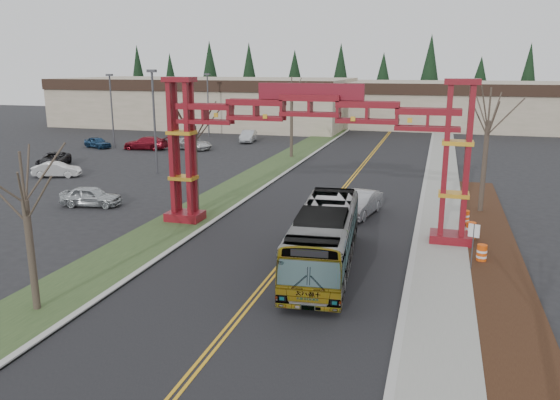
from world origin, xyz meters
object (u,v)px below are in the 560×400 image
at_px(parked_car_mid_a, 146,143).
at_px(parked_car_far_a, 248,136).
at_px(bare_tree_right_far, 488,121).
at_px(bare_tree_median_mid, 194,127).
at_px(silver_sedan, 360,204).
at_px(parked_car_mid_b, 97,142).
at_px(barrel_north, 465,218).
at_px(bare_tree_median_near, 25,201).
at_px(light_pole_mid, 112,106).
at_px(barrel_south, 482,254).
at_px(street_sign, 473,238).
at_px(gateway_arch, 310,130).
at_px(retail_building_west, 208,101).
at_px(light_pole_near, 154,114).
at_px(barrel_mid, 471,231).
at_px(transit_bus, 324,238).
at_px(bare_tree_median_far, 292,98).
at_px(parked_car_far_b, 192,144).
at_px(retail_building_east, 461,105).
at_px(parked_car_near_c, 54,160).
at_px(light_pole_far, 208,100).
at_px(parked_car_near_b, 57,170).
at_px(parked_car_near_a, 91,196).

distance_m(parked_car_mid_a, parked_car_far_a, 13.29).
bearing_deg(bare_tree_right_far, bare_tree_median_mid, -162.40).
distance_m(silver_sedan, parked_car_far_a, 36.38).
distance_m(parked_car_mid_b, barrel_north, 46.25).
distance_m(parked_car_mid_b, bare_tree_median_near, 46.03).
relative_size(parked_car_mid_a, parked_car_mid_b, 1.36).
xyz_separation_m(light_pole_mid, barrel_south, (39.23, -28.55, -4.51)).
xyz_separation_m(silver_sedan, street_sign, (6.56, -8.45, 0.88)).
height_order(gateway_arch, retail_building_west, gateway_arch).
bearing_deg(light_pole_near, barrel_mid, -25.30).
xyz_separation_m(transit_bus, silver_sedan, (0.25, 10.07, -0.73)).
xyz_separation_m(retail_building_west, bare_tree_median_far, (22.00, -28.40, 2.50)).
distance_m(parked_car_far_b, bare_tree_median_near, 43.17).
distance_m(parked_car_far_b, street_sign, 43.32).
bearing_deg(parked_car_far_b, bare_tree_right_far, -105.61).
bearing_deg(retail_building_east, bare_tree_median_far, -116.31).
distance_m(parked_car_near_c, bare_tree_median_far, 24.45).
distance_m(parked_car_mid_a, barrel_north, 41.11).
bearing_deg(parked_car_mid_b, retail_building_east, -27.37).
xyz_separation_m(bare_tree_median_near, light_pole_mid, (-21.77, 39.32, 0.46)).
relative_size(bare_tree_median_mid, barrel_south, 8.38).
relative_size(parked_car_mid_a, light_pole_mid, 0.60).
xyz_separation_m(retail_building_west, parked_car_far_a, (13.57, -18.36, -3.01)).
height_order(retail_building_east, transit_bus, retail_building_east).
bearing_deg(bare_tree_median_mid, light_pole_far, 112.45).
bearing_deg(retail_building_west, bare_tree_median_near, -71.92).
relative_size(retail_building_west, parked_car_near_b, 11.50).
distance_m(parked_car_near_b, bare_tree_median_far, 24.00).
distance_m(parked_car_far_b, bare_tree_median_mid, 29.26).
relative_size(retail_building_east, light_pole_near, 4.13).
relative_size(bare_tree_median_far, barrel_mid, 8.13).
height_order(parked_car_near_b, barrel_mid, parked_car_near_b).
xyz_separation_m(parked_car_near_c, light_pole_far, (5.33, 25.21, 4.24)).
height_order(parked_car_mid_a, bare_tree_right_far, bare_tree_right_far).
xyz_separation_m(street_sign, barrel_north, (-0.02, 8.00, -1.21)).
distance_m(barrel_south, barrel_north, 6.67).
distance_m(transit_bus, light_pole_near, 27.58).
height_order(light_pole_mid, barrel_mid, light_pole_mid).
relative_size(retail_building_east, parked_car_far_a, 8.38).
relative_size(bare_tree_median_near, street_sign, 2.76).
bearing_deg(retail_building_east, parked_car_far_a, -135.08).
bearing_deg(light_pole_near, parked_car_mid_a, 123.63).
height_order(silver_sedan, parked_car_near_a, silver_sedan).
bearing_deg(parked_car_far_b, light_pole_far, 31.69).
bearing_deg(silver_sedan, light_pole_mid, 157.38).
distance_m(retail_building_west, silver_sedan, 59.22).
bearing_deg(parked_car_far_b, barrel_north, -110.95).
bearing_deg(barrel_south, gateway_arch, 164.34).
relative_size(parked_car_mid_b, light_pole_mid, 0.44).
bearing_deg(silver_sedan, bare_tree_median_near, -108.98).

